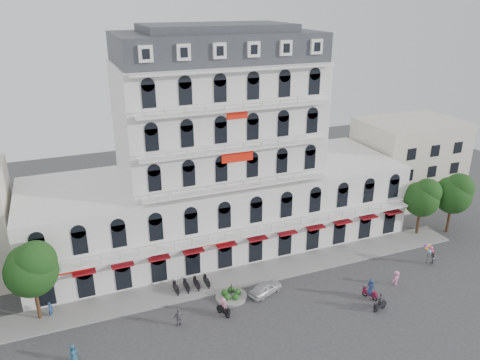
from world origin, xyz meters
name	(u,v)px	position (x,y,z in m)	size (l,w,h in m)	color
ground	(285,326)	(0.00, 0.00, 0.00)	(120.00, 120.00, 0.00)	#38383A
sidewalk	(247,275)	(0.00, 9.00, 0.08)	(53.00, 4.00, 0.16)	gray
main_building	(219,165)	(0.00, 18.00, 9.96)	(45.00, 15.00, 25.80)	silver
flank_building_east	(407,161)	(30.00, 20.00, 6.00)	(14.00, 10.00, 12.00)	beige
traffic_island	(231,295)	(-3.00, 6.00, 0.26)	(3.20, 3.20, 1.60)	gray
parked_scooter_row	(192,290)	(-6.35, 8.80, 0.00)	(4.40, 1.80, 1.10)	black
tree_west_inner	(31,267)	(-20.95, 9.48, 5.68)	(4.76, 4.76, 8.25)	#382314
tree_east_inner	(423,197)	(24.05, 9.98, 5.21)	(4.40, 4.37, 7.57)	#382314
tree_east_outer	(454,192)	(28.05, 8.98, 5.55)	(4.65, 4.65, 8.05)	#382314
parked_car	(265,288)	(0.49, 5.35, 0.65)	(1.53, 3.81, 1.30)	silver
rider_east	(371,289)	(9.96, 0.70, 1.13)	(0.97, 1.58, 2.25)	maroon
rider_northeast	(380,302)	(9.70, -1.23, 0.92)	(1.69, 0.66, 1.95)	black
rider_center	(223,306)	(-4.72, 3.63, 1.01)	(0.96, 1.59, 1.95)	black
pedestrian_left	(73,354)	(-18.35, 2.47, 0.85)	(0.83, 0.54, 1.69)	#265372
pedestrian_mid	(179,317)	(-9.02, 3.73, 0.93)	(1.09, 0.45, 1.86)	slate
pedestrian_right	(396,278)	(13.90, 1.65, 0.84)	(1.09, 0.63, 1.69)	pink
pedestrian_far	(51,309)	(-20.00, 9.50, 0.81)	(0.59, 0.39, 1.62)	navy
balloon_vendor	(431,254)	(20.26, 3.58, 1.26)	(1.49, 1.36, 2.45)	slate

